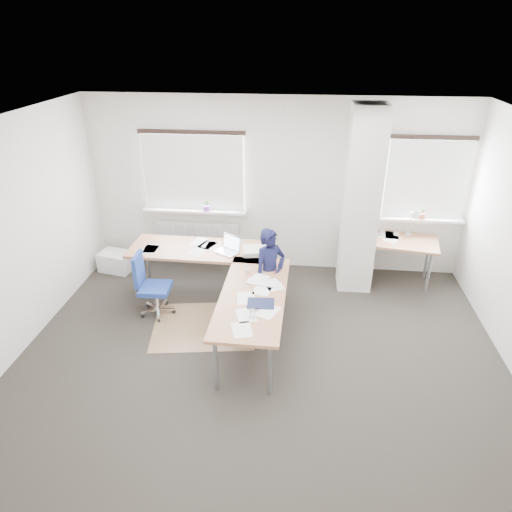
# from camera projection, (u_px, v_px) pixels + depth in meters

# --- Properties ---
(ground) EXTENTS (6.00, 6.00, 0.00)m
(ground) POSITION_uv_depth(u_px,v_px,m) (260.00, 357.00, 5.68)
(ground) COLOR black
(ground) RESTS_ON ground
(room_shell) EXTENTS (6.04, 5.04, 2.82)m
(room_shell) POSITION_uv_depth(u_px,v_px,m) (280.00, 213.00, 5.28)
(room_shell) COLOR beige
(room_shell) RESTS_ON ground
(floor_mat) EXTENTS (1.51, 1.34, 0.01)m
(floor_mat) POSITION_uv_depth(u_px,v_px,m) (203.00, 326.00, 6.27)
(floor_mat) COLOR #8C6E4C
(floor_mat) RESTS_ON ground
(white_crate) EXTENTS (0.60, 0.48, 0.32)m
(white_crate) POSITION_uv_depth(u_px,v_px,m) (116.00, 261.00, 7.65)
(white_crate) COLOR white
(white_crate) RESTS_ON ground
(desk_main) EXTENTS (2.40, 2.65, 0.96)m
(desk_main) POSITION_uv_depth(u_px,v_px,m) (226.00, 271.00, 6.22)
(desk_main) COLOR #945F3F
(desk_main) RESTS_ON ground
(desk_side) EXTENTS (1.50, 0.93, 1.22)m
(desk_side) POSITION_uv_depth(u_px,v_px,m) (391.00, 241.00, 7.11)
(desk_side) COLOR #945F3F
(desk_side) RESTS_ON ground
(task_chair) EXTENTS (0.51, 0.50, 0.93)m
(task_chair) POSITION_uv_depth(u_px,v_px,m) (154.00, 297.00, 6.44)
(task_chair) COLOR navy
(task_chair) RESTS_ON ground
(person) EXTENTS (0.57, 0.55, 1.31)m
(person) POSITION_uv_depth(u_px,v_px,m) (270.00, 274.00, 6.24)
(person) COLOR black
(person) RESTS_ON ground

